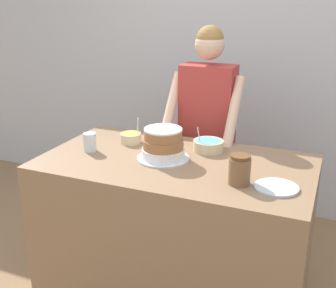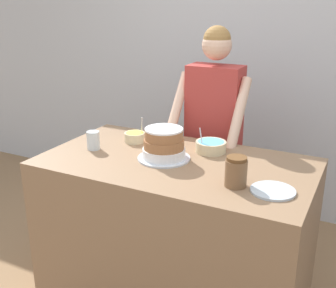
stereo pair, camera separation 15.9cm
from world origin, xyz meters
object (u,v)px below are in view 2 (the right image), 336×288
object	(u,v)px
drinking_glass	(93,140)
stoneware_jar	(236,172)
frosting_bowl_yellow	(135,137)
ceramic_plate	(273,191)
person_baker	(214,121)
cake	(164,145)
frosting_bowl_blue	(211,146)

from	to	relation	value
drinking_glass	stoneware_jar	distance (m)	0.95
frosting_bowl_yellow	ceramic_plate	size ratio (longest dim) A/B	0.79
person_baker	cake	bearing A→B (deg)	-95.46
cake	drinking_glass	xyz separation A→B (m)	(-0.46, -0.05, -0.03)
frosting_bowl_yellow	frosting_bowl_blue	distance (m)	0.50
ceramic_plate	frosting_bowl_yellow	bearing A→B (deg)	160.86
frosting_bowl_blue	drinking_glass	distance (m)	0.71
frosting_bowl_blue	cake	bearing A→B (deg)	-130.48
cake	drinking_glass	distance (m)	0.46
drinking_glass	ceramic_plate	xyz separation A→B (m)	(1.12, -0.10, -0.05)
drinking_glass	stoneware_jar	xyz separation A→B (m)	(0.94, -0.12, 0.02)
person_baker	frosting_bowl_blue	size ratio (longest dim) A/B	8.94
person_baker	cake	xyz separation A→B (m)	(-0.06, -0.63, 0.02)
frosting_bowl_yellow	ceramic_plate	distance (m)	1.02
person_baker	drinking_glass	distance (m)	0.85
frosting_bowl_blue	drinking_glass	xyz separation A→B (m)	(-0.65, -0.28, 0.02)
drinking_glass	ceramic_plate	world-z (taller)	drinking_glass
person_baker	frosting_bowl_yellow	distance (m)	0.58
person_baker	stoneware_jar	distance (m)	0.90
frosting_bowl_blue	drinking_glass	bearing A→B (deg)	-157.00
frosting_bowl_yellow	drinking_glass	world-z (taller)	frosting_bowl_yellow
person_baker	frosting_bowl_yellow	world-z (taller)	person_baker
stoneware_jar	cake	bearing A→B (deg)	160.80
cake	person_baker	bearing A→B (deg)	84.54
cake	stoneware_jar	bearing A→B (deg)	-19.20
person_baker	stoneware_jar	bearing A→B (deg)	-62.18
frosting_bowl_blue	stoneware_jar	world-z (taller)	same
frosting_bowl_yellow	frosting_bowl_blue	xyz separation A→B (m)	(0.50, 0.05, 0.00)
drinking_glass	ceramic_plate	distance (m)	1.13
frosting_bowl_yellow	drinking_glass	bearing A→B (deg)	-123.73
person_baker	ceramic_plate	bearing A→B (deg)	-52.38
cake	stoneware_jar	size ratio (longest dim) A/B	1.98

